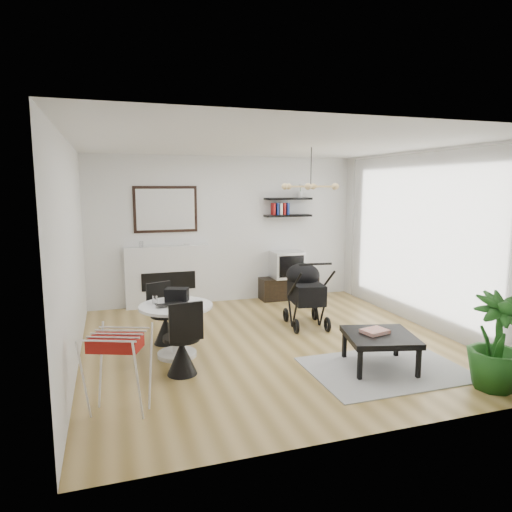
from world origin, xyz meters
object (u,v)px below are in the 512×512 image
object	(u,v)px
stroller	(305,296)
potted_plant	(496,342)
coffee_table	(380,338)
tv_console	(289,288)
crt_tv	(287,264)
drying_rack	(119,371)
dining_table	(176,322)
fireplace	(168,269)

from	to	relation	value
stroller	potted_plant	xyz separation A→B (m)	(1.00, -2.71, 0.06)
coffee_table	potted_plant	bearing A→B (deg)	-45.22
tv_console	crt_tv	bearing A→B (deg)	-176.03
drying_rack	potted_plant	distance (m)	3.90
crt_tv	dining_table	size ratio (longest dim) A/B	0.63
coffee_table	potted_plant	world-z (taller)	potted_plant
fireplace	tv_console	world-z (taller)	fireplace
coffee_table	fireplace	bearing A→B (deg)	119.24
tv_console	stroller	distance (m)	1.73
crt_tv	dining_table	bearing A→B (deg)	-135.75
fireplace	dining_table	bearing A→B (deg)	-94.82
stroller	coffee_table	world-z (taller)	stroller
drying_rack	tv_console	bearing A→B (deg)	70.34
fireplace	drying_rack	world-z (taller)	fireplace
tv_console	potted_plant	size ratio (longest dim) A/B	1.08
crt_tv	potted_plant	xyz separation A→B (m)	(0.66, -4.37, -0.16)
crt_tv	dining_table	distance (m)	3.43
drying_rack	crt_tv	bearing A→B (deg)	70.74
fireplace	potted_plant	bearing A→B (deg)	-57.27
drying_rack	potted_plant	xyz separation A→B (m)	(3.84, -0.66, 0.09)
crt_tv	coffee_table	size ratio (longest dim) A/B	0.61
fireplace	crt_tv	size ratio (longest dim) A/B	3.71
tv_console	dining_table	xyz separation A→B (m)	(-2.50, -2.39, 0.24)
fireplace	drying_rack	distance (m)	3.97
drying_rack	fireplace	bearing A→B (deg)	97.56
crt_tv	tv_console	bearing A→B (deg)	3.97
fireplace	stroller	distance (m)	2.61
fireplace	tv_console	bearing A→B (deg)	-3.23
potted_plant	crt_tv	bearing A→B (deg)	98.53
fireplace	dining_table	world-z (taller)	fireplace
tv_console	coffee_table	size ratio (longest dim) A/B	1.18
tv_console	coffee_table	xyz separation A→B (m)	(-0.25, -3.51, 0.16)
dining_table	stroller	xyz separation A→B (m)	(2.10, 0.73, 0.02)
stroller	crt_tv	bearing A→B (deg)	85.33
stroller	tv_console	bearing A→B (deg)	83.80
tv_console	dining_table	bearing A→B (deg)	-136.26
potted_plant	fireplace	bearing A→B (deg)	122.73
crt_tv	stroller	world-z (taller)	stroller
potted_plant	dining_table	bearing A→B (deg)	147.45
fireplace	potted_plant	size ratio (longest dim) A/B	2.08
stroller	potted_plant	size ratio (longest dim) A/B	1.04
stroller	fireplace	bearing A→B (deg)	143.74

